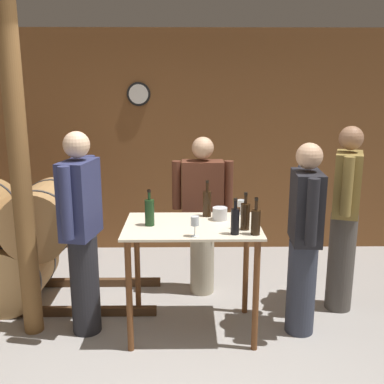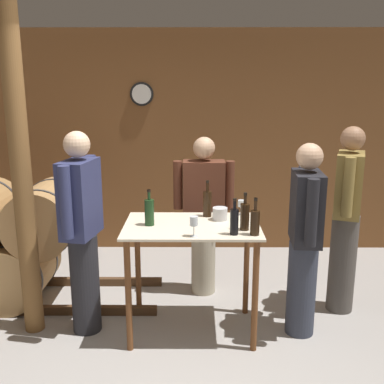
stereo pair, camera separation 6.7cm
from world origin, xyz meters
TOP-DOWN VIEW (x-y plane):
  - ground_plane at (0.00, 0.00)m, footprint 14.00×14.00m
  - back_wall at (-0.00, 2.49)m, footprint 8.40×0.08m
  - tasting_table at (0.01, 0.46)m, footprint 1.10×0.72m
  - wooden_post at (-1.35, 0.47)m, footprint 0.16×0.16m
  - wine_bottle_far_left at (-0.33, 0.45)m, footprint 0.08×0.08m
  - wine_bottle_left at (0.14, 0.70)m, footprint 0.07×0.07m
  - wine_bottle_center at (0.33, 0.22)m, footprint 0.06×0.06m
  - wine_bottle_right at (0.42, 0.33)m, footprint 0.07×0.07m
  - wine_bottle_far_right at (0.49, 0.21)m, footprint 0.07×0.07m
  - wine_glass_near_left at (0.03, 0.17)m, footprint 0.06×0.06m
  - wine_glass_near_center at (0.44, 0.75)m, footprint 0.06×0.06m
  - ice_bucket at (0.24, 0.60)m, footprint 0.12×0.12m
  - person_host at (1.39, 0.84)m, footprint 0.34×0.56m
  - person_visitor_with_scarf at (0.92, 0.43)m, footprint 0.25×0.59m
  - person_visitor_bearded at (-0.89, 0.46)m, footprint 0.29×0.58m
  - person_visitor_near_door at (0.12, 1.20)m, footprint 0.59×0.24m

SIDE VIEW (x-z plane):
  - ground_plane at x=0.00m, z-range 0.00..0.00m
  - tasting_table at x=0.01m, z-range 0.29..1.24m
  - person_visitor_near_door at x=0.12m, z-range 0.04..1.62m
  - person_visitor_with_scarf at x=0.92m, z-range 0.04..1.66m
  - person_visitor_bearded at x=-0.89m, z-range 0.05..1.76m
  - person_host at x=1.39m, z-range 0.05..1.76m
  - ice_bucket at x=0.24m, z-range 0.95..1.05m
  - wine_glass_near_center at x=0.44m, z-range 0.98..1.11m
  - wine_bottle_far_right at x=0.49m, z-range 0.91..1.20m
  - wine_bottle_center at x=0.33m, z-range 0.92..1.20m
  - wine_bottle_far_left at x=-0.33m, z-range 0.91..1.21m
  - wine_bottle_right at x=0.42m, z-range 0.91..1.21m
  - wine_glass_near_left at x=0.03m, z-range 0.98..1.14m
  - wine_bottle_left at x=0.14m, z-range 0.91..1.23m
  - wooden_post at x=-1.35m, z-range 0.00..2.70m
  - back_wall at x=0.00m, z-range 0.00..2.70m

